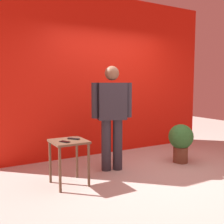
{
  "coord_description": "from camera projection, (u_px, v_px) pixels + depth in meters",
  "views": [
    {
      "loc": [
        -2.75,
        -3.21,
        1.42
      ],
      "look_at": [
        -0.56,
        0.55,
        0.95
      ],
      "focal_mm": 43.96,
      "sensor_mm": 36.0,
      "label": 1
    }
  ],
  "objects": [
    {
      "name": "back_wall_red",
      "position": [
        109.0,
        76.0,
        5.51
      ],
      "size": [
        4.64,
        0.12,
        3.1
      ],
      "primitive_type": "cube",
      "color": "red",
      "rests_on": "ground_plane"
    },
    {
      "name": "standing_person",
      "position": [
        112.0,
        113.0,
        4.39
      ],
      "size": [
        0.66,
        0.35,
        1.68
      ],
      "color": "#2D2D38",
      "rests_on": "ground_plane"
    },
    {
      "name": "ground_plane",
      "position": [
        160.0,
        174.0,
        4.29
      ],
      "size": [
        12.0,
        12.0,
        0.0
      ],
      "primitive_type": "plane",
      "color": "#B7B2A8"
    },
    {
      "name": "potted_plant",
      "position": [
        181.0,
        140.0,
        4.86
      ],
      "size": [
        0.44,
        0.44,
        0.69
      ],
      "color": "brown",
      "rests_on": "ground_plane"
    },
    {
      "name": "tv_remote",
      "position": [
        74.0,
        139.0,
        3.84
      ],
      "size": [
        0.14,
        0.16,
        0.02
      ],
      "primitive_type": "cube",
      "rotation": [
        0.0,
        0.0,
        0.69
      ],
      "color": "black",
      "rests_on": "side_table"
    },
    {
      "name": "cell_phone",
      "position": [
        65.0,
        142.0,
        3.66
      ],
      "size": [
        0.13,
        0.16,
        0.01
      ],
      "primitive_type": "cube",
      "rotation": [
        0.0,
        0.0,
        0.45
      ],
      "color": "black",
      "rests_on": "side_table"
    },
    {
      "name": "side_table",
      "position": [
        69.0,
        149.0,
        3.79
      ],
      "size": [
        0.47,
        0.47,
        0.63
      ],
      "color": "brown",
      "rests_on": "ground_plane"
    }
  ]
}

